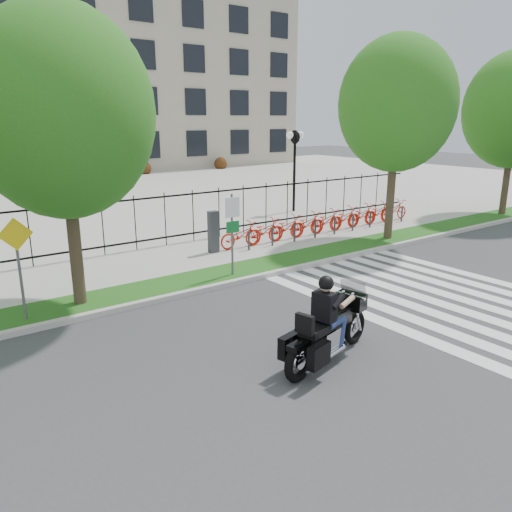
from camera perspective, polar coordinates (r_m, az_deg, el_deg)
ground at (r=11.47m, az=5.53°, el=-9.43°), size 120.00×120.00×0.00m
curb at (r=14.51m, az=-5.35°, el=-3.67°), size 60.00×0.20×0.15m
grass_verge at (r=15.21m, az=-7.02°, el=-2.81°), size 60.00×1.50×0.15m
sidewalk at (r=17.34m, az=-11.13°, el=-0.70°), size 60.00×3.50×0.15m
plaza at (r=33.76m, az=-24.26°, el=5.99°), size 80.00×34.00×0.10m
crosswalk_stripes at (r=14.92m, az=19.50°, el=-4.25°), size 5.70×8.00×0.01m
iron_fence at (r=18.64m, az=-13.64°, el=3.69°), size 30.00×0.06×2.00m
lamp_post_right at (r=26.07m, az=4.45°, el=11.88°), size 1.06×0.70×4.25m
street_tree_1 at (r=13.13m, az=-21.32°, el=14.99°), size 4.41×4.41×7.33m
street_tree_2 at (r=20.37m, az=15.82°, el=16.33°), size 4.42×4.42×7.72m
bike_share_station at (r=21.29m, az=7.90°, el=3.98°), size 11.08×0.86×1.50m
sign_pole_regulatory at (r=15.05m, az=-2.72°, el=3.66°), size 0.50×0.09×2.50m
sign_pole_warning at (r=12.82m, az=-25.56°, el=0.06°), size 0.78×0.09×2.49m
motorcycle_rider at (r=10.27m, az=8.30°, el=-8.01°), size 2.87×1.22×2.25m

